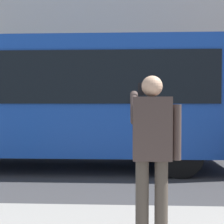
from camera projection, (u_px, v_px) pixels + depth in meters
name	position (u px, v px, depth m)	size (l,w,h in m)	color
ground_plane	(129.00, 166.00, 7.87)	(60.00, 60.00, 0.00)	#38383A
building_facade_far	(128.00, 6.00, 14.48)	(28.00, 1.55, 12.00)	beige
red_bus	(49.00, 98.00, 7.80)	(9.05, 2.54, 3.08)	#1947AD
pedestrian_photographer	(152.00, 143.00, 3.32)	(0.53, 0.52, 1.70)	#4C4238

